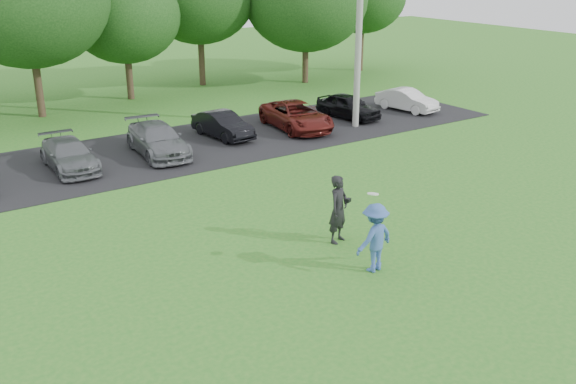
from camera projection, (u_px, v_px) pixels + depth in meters
name	position (u px, v px, depth m)	size (l,w,h in m)	color
ground	(371.00, 287.00, 15.05)	(100.00, 100.00, 0.00)	#277020
parking_lot	(153.00, 153.00, 25.14)	(32.00, 6.50, 0.03)	black
utility_pole	(360.00, 6.00, 27.10)	(0.28, 0.28, 10.49)	gray
frisbee_player	(375.00, 238.00, 15.56)	(1.20, 0.78, 2.06)	#385A9F
camera_bystander	(339.00, 209.00, 17.11)	(0.80, 0.67, 1.88)	black
parked_cars	(150.00, 139.00, 24.74)	(28.00, 4.53, 1.25)	#521312
tree_row	(96.00, 6.00, 31.79)	(42.39, 9.85, 8.64)	#38281C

